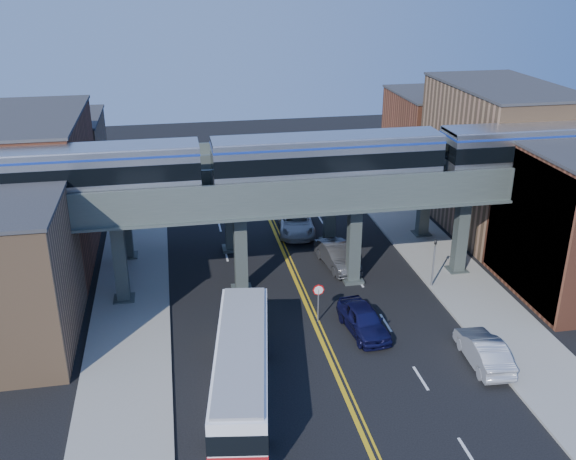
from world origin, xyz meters
name	(u,v)px	position (x,y,z in m)	size (l,w,h in m)	color
ground	(324,347)	(0.00, 0.00, 0.00)	(120.00, 120.00, 0.00)	black
sidewalk_west	(133,286)	(-11.50, 10.00, 0.08)	(5.00, 70.00, 0.16)	gray
sidewalk_east	(439,260)	(11.50, 10.00, 0.08)	(5.00, 70.00, 0.16)	gray
building_west_b	(32,192)	(-18.50, 16.00, 5.50)	(8.00, 14.00, 11.00)	brown
building_west_c	(60,162)	(-18.50, 29.00, 4.00)	(8.00, 10.00, 8.00)	#8A6747
building_east_b	(496,159)	(18.50, 16.00, 6.00)	(8.00, 14.00, 12.00)	#8A6747
building_east_c	(434,138)	(18.50, 29.00, 4.50)	(8.00, 10.00, 9.00)	brown
mural_panel	(525,231)	(14.55, 4.00, 4.75)	(0.10, 9.50, 9.50)	#29A9B4
elevated_viaduct_near	(298,200)	(0.00, 8.00, 6.47)	(52.00, 3.60, 7.40)	#3A4441
elevated_viaduct_far	(280,169)	(0.00, 15.00, 6.47)	(52.00, 3.60, 7.40)	#3A4441
transit_train	(327,158)	(1.94, 8.00, 9.26)	(47.09, 2.95, 3.44)	black
stop_sign	(318,297)	(0.30, 3.00, 1.76)	(0.76, 0.09, 2.63)	slate
traffic_signal	(434,258)	(9.20, 6.00, 2.30)	(0.15, 0.18, 4.10)	slate
transit_bus	(242,370)	(-5.33, -3.73, 1.62)	(4.53, 12.51, 3.15)	white
car_lane_a	(364,320)	(2.76, 1.23, 0.86)	(2.04, 5.06, 1.72)	#0F1039
car_lane_b	(337,256)	(3.52, 10.55, 0.88)	(1.86, 5.33, 1.76)	#303032
car_lane_c	(296,223)	(1.80, 17.67, 0.86)	(2.86, 6.20, 1.72)	silver
car_lane_d	(294,192)	(3.24, 25.74, 0.74)	(2.08, 5.11, 1.48)	#9C9DA1
car_parked_curb	(484,351)	(8.50, -3.25, 0.83)	(1.76, 5.04, 1.66)	#ABACB0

